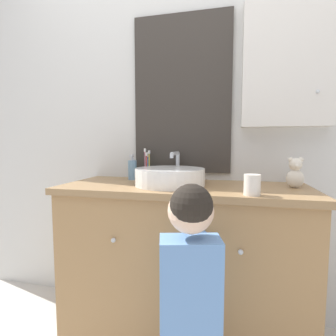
% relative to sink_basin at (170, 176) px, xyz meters
% --- Properties ---
extents(wall_back, '(3.20, 0.18, 2.50)m').
position_rel_sink_basin_xyz_m(wall_back, '(0.11, 0.30, 0.34)').
color(wall_back, silver).
rests_on(wall_back, ground_plane).
extents(vanity_counter, '(1.36, 0.54, 0.89)m').
position_rel_sink_basin_xyz_m(vanity_counter, '(0.07, 0.01, -0.49)').
color(vanity_counter, '#A37A4C').
rests_on(vanity_counter, ground_plane).
extents(sink_basin, '(0.39, 0.44, 0.18)m').
position_rel_sink_basin_xyz_m(sink_basin, '(0.00, 0.00, 0.00)').
color(sink_basin, white).
rests_on(sink_basin, vanity_counter).
extents(toothbrush_holder, '(0.07, 0.07, 0.20)m').
position_rel_sink_basin_xyz_m(toothbrush_holder, '(-0.20, 0.19, -0.00)').
color(toothbrush_holder, '#66B27F').
rests_on(toothbrush_holder, vanity_counter).
extents(soap_dispenser, '(0.06, 0.06, 0.16)m').
position_rel_sink_basin_xyz_m(soap_dispenser, '(-0.29, 0.16, 0.02)').
color(soap_dispenser, '#6B93B2').
rests_on(soap_dispenser, vanity_counter).
extents(child_figure, '(0.25, 0.49, 0.98)m').
position_rel_sink_basin_xyz_m(child_figure, '(0.19, -0.48, -0.37)').
color(child_figure, slate).
rests_on(child_figure, ground_plane).
extents(teddy_bear, '(0.09, 0.08, 0.16)m').
position_rel_sink_basin_xyz_m(teddy_bear, '(0.66, 0.06, 0.03)').
color(teddy_bear, beige).
rests_on(teddy_bear, vanity_counter).
extents(drinking_cup, '(0.07, 0.07, 0.09)m').
position_rel_sink_basin_xyz_m(drinking_cup, '(0.42, -0.20, -0.00)').
color(drinking_cup, silver).
rests_on(drinking_cup, vanity_counter).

